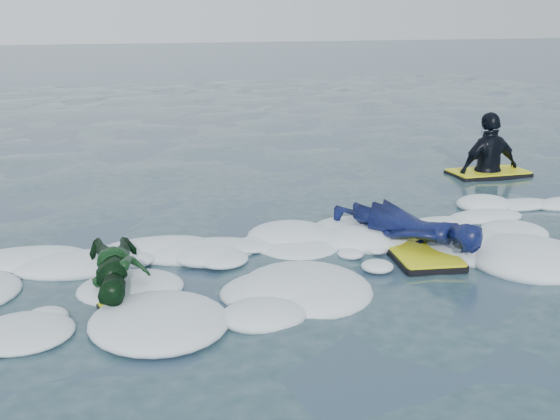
{
  "coord_description": "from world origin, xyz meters",
  "views": [
    {
      "loc": [
        -2.78,
        -5.71,
        2.49
      ],
      "look_at": [
        -0.19,
        1.6,
        0.33
      ],
      "focal_mm": 45.0,
      "sensor_mm": 36.0,
      "label": 1
    }
  ],
  "objects": [
    {
      "name": "ground",
      "position": [
        0.0,
        0.0,
        0.0
      ],
      "size": [
        120.0,
        120.0,
        0.0
      ],
      "primitive_type": "plane",
      "color": "#1B2A40",
      "rests_on": "ground"
    },
    {
      "name": "prone_child_unit",
      "position": [
        -2.18,
        0.37,
        0.24
      ],
      "size": [
        0.76,
        1.28,
        0.47
      ],
      "rotation": [
        0.0,
        0.0,
        1.74
      ],
      "color": "black",
      "rests_on": "ground"
    },
    {
      "name": "waiting_rider_unit",
      "position": [
        4.02,
        3.49,
        0.09
      ],
      "size": [
        1.29,
        0.75,
        1.88
      ],
      "rotation": [
        0.0,
        0.0,
        -0.05
      ],
      "color": "black",
      "rests_on": "ground"
    },
    {
      "name": "prone_woman_unit",
      "position": [
        0.99,
        0.69,
        0.24
      ],
      "size": [
        1.33,
        1.89,
        0.47
      ],
      "rotation": [
        0.0,
        0.0,
        1.38
      ],
      "color": "black",
      "rests_on": "ground"
    },
    {
      "name": "foam_band",
      "position": [
        0.0,
        1.03,
        0.0
      ],
      "size": [
        12.0,
        3.1,
        0.3
      ],
      "primitive_type": null,
      "color": "white",
      "rests_on": "ground"
    }
  ]
}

